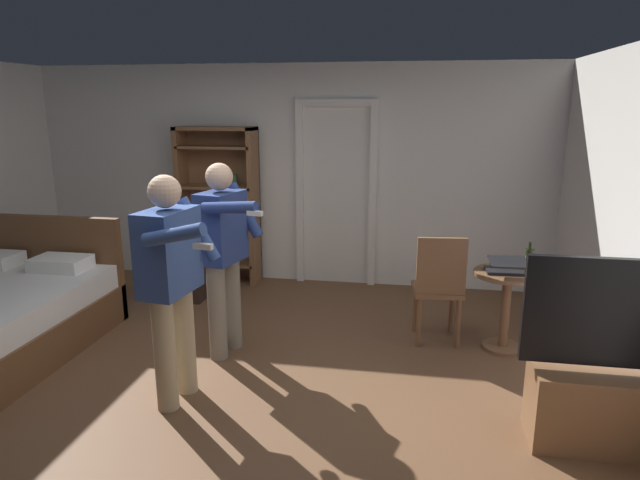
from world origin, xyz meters
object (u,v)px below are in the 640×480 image
at_px(laptop, 506,267).
at_px(person_striped_shirt, 223,247).
at_px(wooden_chair, 439,285).
at_px(suitcase_dark, 181,277).
at_px(bottle_on_table, 529,262).
at_px(bookshelf, 219,200).
at_px(side_table, 506,298).
at_px(person_blue_shirt, 171,274).
at_px(tv_flatscreen, 613,392).

xyz_separation_m(laptop, person_striped_shirt, (-2.31, -0.44, 0.18)).
xyz_separation_m(laptop, wooden_chair, (-0.54, 0.08, -0.21)).
relative_size(laptop, person_striped_shirt, 0.21).
height_order(person_striped_shirt, suitcase_dark, person_striped_shirt).
height_order(bottle_on_table, person_striped_shirt, person_striped_shirt).
xyz_separation_m(wooden_chair, suitcase_dark, (-2.72, 0.72, -0.31)).
relative_size(laptop, wooden_chair, 0.35).
xyz_separation_m(bookshelf, laptop, (3.04, -1.47, -0.23)).
relative_size(bookshelf, side_table, 2.61).
height_order(laptop, person_blue_shirt, person_blue_shirt).
xyz_separation_m(bookshelf, bottle_on_table, (3.21, -1.51, -0.16)).
bearing_deg(laptop, person_striped_shirt, -169.30).
height_order(side_table, laptop, laptop).
height_order(wooden_chair, person_blue_shirt, person_blue_shirt).
distance_m(laptop, person_blue_shirt, 2.71).
distance_m(side_table, person_striped_shirt, 2.44).
distance_m(person_striped_shirt, suitcase_dark, 1.71).
relative_size(side_table, person_striped_shirt, 0.43).
xyz_separation_m(side_table, laptop, (-0.03, -0.04, 0.29)).
bearing_deg(person_striped_shirt, person_blue_shirt, -96.05).
bearing_deg(bottle_on_table, tv_flatscreen, -76.34).
relative_size(tv_flatscreen, wooden_chair, 1.23).
bearing_deg(side_table, wooden_chair, 176.72).
distance_m(side_table, suitcase_dark, 3.39).
bearing_deg(person_striped_shirt, bookshelf, 110.88).
distance_m(bookshelf, tv_flatscreen, 4.52).
bearing_deg(wooden_chair, person_blue_shirt, -144.64).
xyz_separation_m(person_blue_shirt, person_striped_shirt, (0.09, 0.81, -0.01)).
xyz_separation_m(laptop, bottle_on_table, (0.17, -0.04, 0.07)).
relative_size(bottle_on_table, person_blue_shirt, 0.18).
xyz_separation_m(bookshelf, person_blue_shirt, (0.64, -2.72, -0.04)).
distance_m(tv_flatscreen, person_blue_shirt, 2.93).
relative_size(laptop, bottle_on_table, 1.19).
height_order(side_table, person_blue_shirt, person_blue_shirt).
bearing_deg(bookshelf, person_striped_shirt, -69.12).
height_order(side_table, person_striped_shirt, person_striped_shirt).
relative_size(tv_flatscreen, laptop, 3.56).
distance_m(tv_flatscreen, suitcase_dark, 4.29).
xyz_separation_m(wooden_chair, person_striped_shirt, (-1.77, -0.51, 0.39)).
xyz_separation_m(tv_flatscreen, person_striped_shirt, (-2.79, 0.86, 0.57)).
height_order(side_table, suitcase_dark, side_table).
distance_m(laptop, person_striped_shirt, 2.36).
height_order(tv_flatscreen, person_blue_shirt, person_blue_shirt).
distance_m(laptop, wooden_chair, 0.58).
relative_size(tv_flatscreen, side_table, 1.74).
height_order(tv_flatscreen, person_striped_shirt, person_striped_shirt).
bearing_deg(bookshelf, suitcase_dark, -108.24).
bearing_deg(bottle_on_table, laptop, 167.63).
bearing_deg(side_table, person_striped_shirt, -168.41).
bearing_deg(suitcase_dark, wooden_chair, -14.00).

